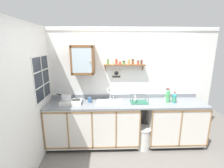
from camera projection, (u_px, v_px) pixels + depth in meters
floor at (127, 152)px, 3.18m from camera, size 6.19×6.19×0.00m
back_wall at (125, 85)px, 3.48m from camera, size 3.79×0.07×2.41m
side_wall_left at (30, 100)px, 2.54m from camera, size 0.05×3.39×2.41m
lower_cabinet_run at (94, 125)px, 3.32m from camera, size 1.83×0.62×0.90m
lower_cabinet_run_right at (174, 123)px, 3.38m from camera, size 1.15×0.62×0.90m
countertop at (126, 103)px, 3.23m from camera, size 3.15×0.64×0.03m
backsplash at (125, 96)px, 3.51m from camera, size 3.15×0.02×0.08m
sink at (109, 103)px, 3.26m from camera, size 0.52×0.42×0.41m
hot_plate_stove at (71, 102)px, 3.18m from camera, size 0.42×0.28×0.07m
saucepan at (66, 97)px, 3.17m from camera, size 0.33×0.27×0.09m
bottle_detergent_teal_0 at (174, 98)px, 3.21m from camera, size 0.08×0.08×0.22m
bottle_soda_green_1 at (168, 96)px, 3.23m from camera, size 0.08×0.08×0.29m
bottle_water_clear_2 at (167, 95)px, 3.33m from camera, size 0.08×0.08×0.26m
dish_rack at (139, 101)px, 3.23m from camera, size 0.34×0.25×0.16m
mug at (90, 100)px, 3.24m from camera, size 0.08×0.11×0.10m
wall_cabinet at (83, 60)px, 3.14m from camera, size 0.44×0.35×0.56m
spice_shelf at (124, 64)px, 3.28m from camera, size 0.85×0.14×0.23m
warning_sign at (116, 74)px, 3.39m from camera, size 0.20×0.01×0.21m
window at (42, 78)px, 2.95m from camera, size 0.03×0.70×0.82m
trash_bin at (143, 137)px, 3.25m from camera, size 0.31×0.31×0.45m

